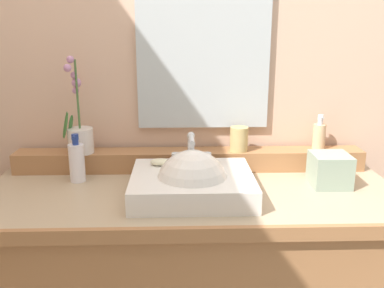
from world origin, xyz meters
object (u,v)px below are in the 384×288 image
(potted_plant, at_px, (79,132))
(sink_basin, at_px, (193,185))
(lotion_bottle, at_px, (77,162))
(soap_bar, at_px, (160,162))
(tumbler_cup, at_px, (239,139))
(soap_dispenser, at_px, (319,135))
(tissue_box, at_px, (330,170))

(potted_plant, bearing_deg, sink_basin, -31.11)
(potted_plant, distance_m, lotion_bottle, 0.13)
(soap_bar, relative_size, lotion_bottle, 0.40)
(sink_basin, relative_size, tumbler_cup, 4.24)
(soap_dispenser, relative_size, tissue_box, 1.05)
(sink_basin, height_order, soap_bar, sink_basin)
(sink_basin, bearing_deg, tumbler_cup, 54.16)
(sink_basin, height_order, lotion_bottle, sink_basin)
(lotion_bottle, bearing_deg, sink_basin, -20.37)
(tissue_box, bearing_deg, soap_bar, 177.94)
(soap_bar, height_order, soap_dispenser, soap_dispenser)
(lotion_bottle, bearing_deg, potted_plant, 94.70)
(soap_bar, xyz_separation_m, soap_dispenser, (0.62, 0.18, 0.05))
(tumbler_cup, bearing_deg, lotion_bottle, -169.92)
(potted_plant, relative_size, lotion_bottle, 2.08)
(soap_dispenser, relative_size, tumbler_cup, 1.43)
(soap_dispenser, relative_size, lotion_bottle, 0.77)
(soap_dispenser, distance_m, tumbler_cup, 0.32)
(soap_dispenser, distance_m, tissue_box, 0.22)
(potted_plant, relative_size, tissue_box, 2.82)
(soap_bar, bearing_deg, soap_dispenser, 16.16)
(sink_basin, relative_size, soap_bar, 5.74)
(tumbler_cup, relative_size, lotion_bottle, 0.54)
(sink_basin, height_order, soap_dispenser, soap_dispenser)
(lotion_bottle, bearing_deg, soap_dispenser, 7.99)
(sink_basin, height_order, tissue_box, sink_basin)
(soap_bar, distance_m, potted_plant, 0.35)
(soap_bar, xyz_separation_m, potted_plant, (-0.31, 0.15, 0.07))
(sink_basin, bearing_deg, potted_plant, 148.89)
(lotion_bottle, xyz_separation_m, tissue_box, (0.90, -0.07, -0.02))
(soap_dispenser, bearing_deg, tissue_box, -96.21)
(sink_basin, distance_m, soap_bar, 0.16)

